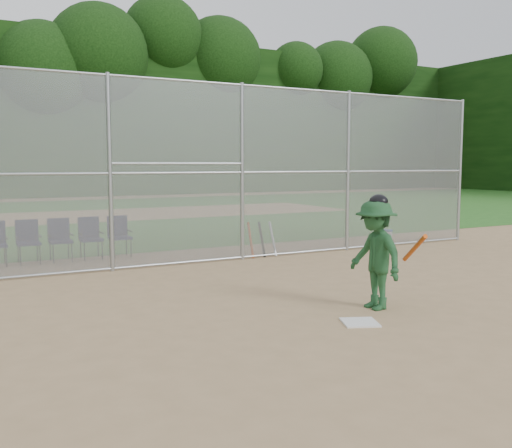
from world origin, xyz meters
TOP-DOWN VIEW (x-y plane):
  - ground at (0.00, 0.00)m, footprint 100.00×100.00m
  - grass_strip at (0.00, 18.00)m, footprint 100.00×100.00m
  - dirt_patch_far at (0.00, 18.00)m, footprint 24.00×24.00m
  - backstop_fence at (0.00, 5.00)m, footprint 16.09×0.09m
  - treeline at (0.00, 20.00)m, footprint 81.00×60.00m
  - home_plate at (-0.00, -0.50)m, footprint 0.62×0.62m
  - batter_at_plate at (0.70, 0.03)m, footprint 0.89×1.31m
  - water_cooler at (5.75, 5.46)m, footprint 0.30×0.30m
  - spare_bats at (1.59, 5.14)m, footprint 0.66×0.37m
  - chair_4 at (-3.39, 6.72)m, footprint 0.54×0.52m
  - chair_5 at (-2.72, 6.72)m, footprint 0.54×0.52m
  - chair_6 at (-2.04, 6.72)m, footprint 0.54×0.52m
  - chair_7 at (-1.36, 6.72)m, footprint 0.54×0.52m

SIDE VIEW (x-z plane):
  - ground at x=0.00m, z-range 0.00..0.00m
  - grass_strip at x=0.00m, z-range 0.01..0.01m
  - dirt_patch_far at x=0.00m, z-range 0.01..0.01m
  - home_plate at x=0.00m, z-range 0.00..0.02m
  - water_cooler at x=5.75m, z-range 0.00..0.38m
  - spare_bats at x=1.59m, z-range 0.00..0.82m
  - chair_4 at x=-3.39m, z-range 0.00..0.96m
  - chair_5 at x=-2.72m, z-range 0.00..0.96m
  - chair_6 at x=-2.04m, z-range 0.00..0.96m
  - chair_7 at x=-1.36m, z-range 0.00..0.96m
  - batter_at_plate at x=0.70m, z-range -0.03..1.71m
  - backstop_fence at x=0.00m, z-range 0.07..4.07m
  - treeline at x=0.00m, z-range 0.00..11.00m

